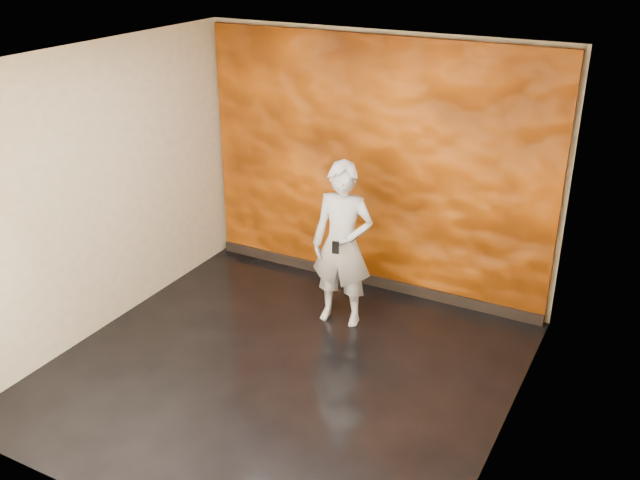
% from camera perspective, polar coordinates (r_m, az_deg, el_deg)
% --- Properties ---
extents(room, '(4.02, 4.02, 2.81)m').
position_cam_1_polar(room, '(5.99, -3.34, 0.76)').
color(room, black).
rests_on(room, ground).
extents(feature_wall, '(3.90, 0.06, 2.75)m').
position_cam_1_polar(feature_wall, '(7.63, 4.33, 5.80)').
color(feature_wall, '#E0620A').
rests_on(feature_wall, ground).
extents(baseboard, '(3.90, 0.04, 0.12)m').
position_cam_1_polar(baseboard, '(8.11, 3.92, -3.16)').
color(baseboard, black).
rests_on(baseboard, ground).
extents(man, '(0.67, 0.49, 1.70)m').
position_cam_1_polar(man, '(7.05, 1.80, -0.38)').
color(man, '#A6ADB7').
rests_on(man, ground).
extents(phone, '(0.07, 0.03, 0.13)m').
position_cam_1_polar(phone, '(6.79, 1.26, -0.61)').
color(phone, black).
rests_on(phone, man).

